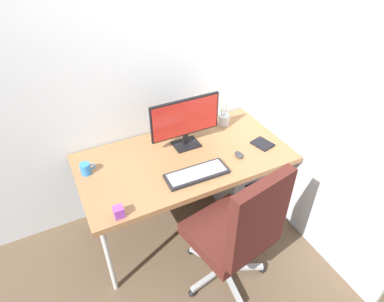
{
  "coord_description": "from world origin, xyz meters",
  "views": [
    {
      "loc": [
        -0.83,
        -1.78,
        2.26
      ],
      "look_at": [
        0.02,
        -0.08,
        0.82
      ],
      "focal_mm": 30.65,
      "sensor_mm": 36.0,
      "label": 1
    }
  ],
  "objects": [
    {
      "name": "office_chair",
      "position": [
        0.05,
        -0.71,
        0.59
      ],
      "size": [
        0.62,
        0.61,
        1.11
      ],
      "color": "black",
      "rests_on": "ground_plane"
    },
    {
      "name": "notebook",
      "position": [
        0.63,
        -0.14,
        0.72
      ],
      "size": [
        0.16,
        0.18,
        0.01
      ],
      "primitive_type": "cube",
      "rotation": [
        0.0,
        0.0,
        0.23
      ],
      "color": "black",
      "rests_on": "desk"
    },
    {
      "name": "desk",
      "position": [
        0.0,
        0.0,
        0.68
      ],
      "size": [
        1.6,
        0.84,
        0.72
      ],
      "color": "#996B42",
      "rests_on": "ground_plane"
    },
    {
      "name": "filing_cabinet",
      "position": [
        0.56,
        0.03,
        0.27
      ],
      "size": [
        0.4,
        0.47,
        0.54
      ],
      "color": "gray",
      "rests_on": "ground_plane"
    },
    {
      "name": "keyboard",
      "position": [
        -0.02,
        -0.24,
        0.73
      ],
      "size": [
        0.46,
        0.18,
        0.03
      ],
      "color": "black",
      "rests_on": "desk"
    },
    {
      "name": "monitor",
      "position": [
        0.08,
        0.14,
        0.95
      ],
      "size": [
        0.56,
        0.16,
        0.4
      ],
      "color": "black",
      "rests_on": "desk"
    },
    {
      "name": "wall_back",
      "position": [
        0.0,
        0.45,
        1.4
      ],
      "size": [
        2.99,
        0.04,
        2.8
      ],
      "primitive_type": "cube",
      "color": "silver",
      "rests_on": "ground_plane"
    },
    {
      "name": "coffee_mug",
      "position": [
        -0.71,
        0.13,
        0.76
      ],
      "size": [
        0.11,
        0.07,
        0.09
      ],
      "color": "#337FD8",
      "rests_on": "desk"
    },
    {
      "name": "desk_clamp_accessory",
      "position": [
        -0.62,
        -0.36,
        0.75
      ],
      "size": [
        0.06,
        0.06,
        0.07
      ],
      "primitive_type": "cube",
      "color": "purple",
      "rests_on": "desk"
    },
    {
      "name": "wall_side_right",
      "position": [
        0.83,
        -0.2,
        1.4
      ],
      "size": [
        0.04,
        2.23,
        2.8
      ],
      "primitive_type": "cube",
      "color": "silver",
      "rests_on": "ground_plane"
    },
    {
      "name": "mouse",
      "position": [
        0.37,
        -0.19,
        0.73
      ],
      "size": [
        0.06,
        0.09,
        0.03
      ],
      "primitive_type": "ellipsoid",
      "rotation": [
        0.0,
        0.0,
        -0.11
      ],
      "color": "#333338",
      "rests_on": "desk"
    },
    {
      "name": "pen_holder",
      "position": [
        0.5,
        0.26,
        0.76
      ],
      "size": [
        0.1,
        0.1,
        0.18
      ],
      "color": "silver",
      "rests_on": "desk"
    },
    {
      "name": "ground_plane",
      "position": [
        0.0,
        0.0,
        0.0
      ],
      "size": [
        8.0,
        8.0,
        0.0
      ],
      "primitive_type": "plane",
      "color": "brown"
    }
  ]
}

